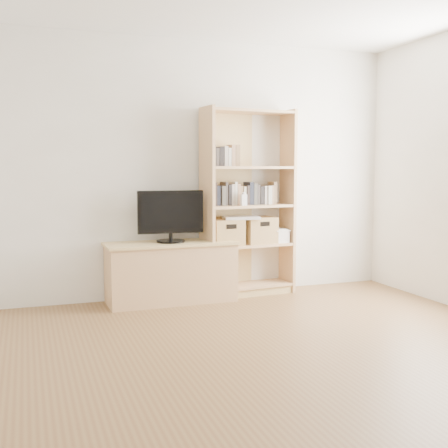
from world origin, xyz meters
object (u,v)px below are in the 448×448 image
basket_left (226,232)px  tv_stand (171,273)px  laptop (241,218)px  bookshelf (248,203)px  basket_right (258,230)px  baby_monitor (244,200)px  television (171,216)px

basket_left → tv_stand: bearing=178.1°
laptop → basket_left: bearing=-169.4°
tv_stand → bookshelf: (0.84, 0.06, 0.68)m
tv_stand → bookshelf: bearing=3.2°
bookshelf → basket_right: (0.12, 0.01, -0.29)m
basket_left → basket_right: (0.37, 0.04, 0.01)m
basket_right → laptop: (-0.21, -0.03, 0.14)m
bookshelf → laptop: 0.18m
basket_left → basket_right: size_ratio=0.96×
baby_monitor → television: bearing=172.2°
television → basket_right: television is taller
basket_left → television: bearing=178.1°
tv_stand → basket_left: 0.70m
television → laptop: bearing=5.9°
bookshelf → laptop: size_ratio=5.30×
bookshelf → basket_left: 0.39m
television → basket_right: 0.98m
baby_monitor → laptop: bearing=83.1°
television → basket_left: size_ratio=2.03×
basket_right → tv_stand: bearing=176.6°
tv_stand → baby_monitor: 1.03m
television → baby_monitor: (0.74, -0.06, 0.15)m
tv_stand → basket_left: bearing=2.0°
baby_monitor → basket_right: size_ratio=0.34×
tv_stand → television: television is taller
basket_right → laptop: size_ratio=0.91×
basket_left → basket_right: bearing=1.0°
television → basket_right: (0.96, 0.07, -0.18)m
bookshelf → baby_monitor: (-0.10, -0.12, 0.03)m
tv_stand → baby_monitor: size_ratio=11.02×
baby_monitor → laptop: (0.01, 0.09, -0.18)m
baby_monitor → basket_right: bearing=26.6°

